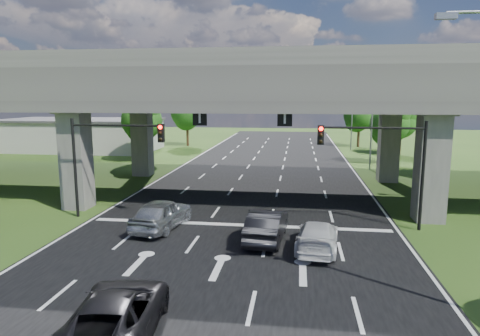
% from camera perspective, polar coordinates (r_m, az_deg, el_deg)
% --- Properties ---
extents(ground, '(160.00, 160.00, 0.00)m').
position_cam_1_polar(ground, '(21.34, -1.57, -10.41)').
color(ground, '#2B4A17').
rests_on(ground, ground).
extents(road, '(18.00, 120.00, 0.03)m').
position_cam_1_polar(road, '(30.84, 1.44, -4.09)').
color(road, black).
rests_on(road, ground).
extents(overpass, '(80.00, 15.00, 10.00)m').
position_cam_1_polar(overpass, '(31.97, 1.90, 10.68)').
color(overpass, '#3E3B38').
rests_on(overpass, ground).
extents(warehouse, '(20.00, 10.00, 4.00)m').
position_cam_1_polar(warehouse, '(62.34, -20.35, 4.08)').
color(warehouse, '#9E9E99').
rests_on(warehouse, ground).
extents(signal_right, '(5.76, 0.54, 6.00)m').
position_cam_1_polar(signal_right, '(24.37, 18.46, 1.75)').
color(signal_right, black).
rests_on(signal_right, ground).
extents(signal_left, '(5.76, 0.54, 6.00)m').
position_cam_1_polar(signal_left, '(26.38, -17.20, 2.38)').
color(signal_left, black).
rests_on(signal_left, ground).
extents(streetlight_far, '(3.38, 0.25, 10.00)m').
position_cam_1_polar(streetlight_far, '(44.35, 16.73, 7.28)').
color(streetlight_far, gray).
rests_on(streetlight_far, ground).
extents(streetlight_beyond, '(3.38, 0.25, 10.00)m').
position_cam_1_polar(streetlight_beyond, '(60.20, 14.38, 7.87)').
color(streetlight_beyond, gray).
rests_on(streetlight_beyond, ground).
extents(tree_left_near, '(4.50, 4.50, 7.80)m').
position_cam_1_polar(tree_left_near, '(48.99, -12.94, 6.41)').
color(tree_left_near, black).
rests_on(tree_left_near, ground).
extents(tree_left_mid, '(3.91, 3.90, 6.76)m').
position_cam_1_polar(tree_left_mid, '(57.56, -12.92, 6.20)').
color(tree_left_mid, black).
rests_on(tree_left_mid, ground).
extents(tree_left_far, '(4.80, 4.80, 8.32)m').
position_cam_1_polar(tree_left_far, '(63.93, -7.03, 7.54)').
color(tree_left_far, black).
rests_on(tree_left_far, ground).
extents(tree_right_near, '(4.20, 4.20, 7.28)m').
position_cam_1_polar(tree_right_near, '(48.87, 19.36, 5.73)').
color(tree_right_near, black).
rests_on(tree_right_near, ground).
extents(tree_right_mid, '(3.91, 3.90, 6.76)m').
position_cam_1_polar(tree_right_mid, '(57.32, 20.71, 5.81)').
color(tree_right_mid, black).
rests_on(tree_right_mid, ground).
extents(tree_right_far, '(4.50, 4.50, 7.80)m').
position_cam_1_polar(tree_right_far, '(64.44, 15.68, 6.99)').
color(tree_right_far, black).
rests_on(tree_right_far, ground).
extents(car_silver, '(2.62, 5.15, 1.68)m').
position_cam_1_polar(car_silver, '(24.15, -10.39, -6.02)').
color(car_silver, '#AFB3B7').
rests_on(car_silver, road).
extents(car_dark, '(2.04, 4.87, 1.57)m').
position_cam_1_polar(car_dark, '(21.90, 3.58, -7.65)').
color(car_dark, black).
rests_on(car_dark, road).
extents(car_white, '(2.33, 4.80, 1.35)m').
position_cam_1_polar(car_white, '(20.97, 10.27, -8.90)').
color(car_white, silver).
rests_on(car_white, road).
extents(car_trailing, '(3.13, 5.71, 1.52)m').
position_cam_1_polar(car_trailing, '(14.11, -16.22, -18.24)').
color(car_trailing, black).
rests_on(car_trailing, road).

